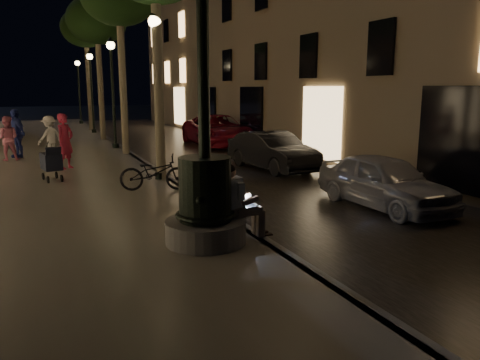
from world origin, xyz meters
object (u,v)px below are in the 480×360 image
pedestrian_white (50,136)px  car_front (384,181)px  pedestrian_red (65,141)px  bicycle (154,172)px  fountain_lamppost (205,185)px  stroller (51,162)px  lamp_curb_d (79,83)px  pedestrian_blue (16,133)px  lamp_curb_c (91,81)px  seated_man_laptop (238,199)px  tree_third (97,21)px  car_third (217,130)px  tree_far (85,29)px  car_second (272,151)px  lamp_curb_b (112,79)px  pedestrian_pink (7,138)px  lamp_curb_a (156,74)px

pedestrian_white → car_front: bearing=88.5°
pedestrian_red → bicycle: 4.89m
fountain_lamppost → stroller: size_ratio=4.62×
lamp_curb_d → pedestrian_blue: lamp_curb_d is taller
lamp_curb_c → seated_man_laptop: bearing=-90.2°
pedestrian_red → lamp_curb_c: bearing=34.0°
tree_third → pedestrian_red: tree_third is taller
car_third → pedestrian_blue: (-9.02, -2.01, 0.37)m
fountain_lamppost → tree_far: 24.57m
car_second → seated_man_laptop: bearing=-127.6°
fountain_lamppost → lamp_curb_b: fountain_lamppost is taller
lamp_curb_c → pedestrian_pink: 11.26m
lamp_curb_d → car_front: 29.15m
tree_third → pedestrian_blue: (-3.94, -5.51, -5.01)m
stroller → lamp_curb_c: bearing=68.4°
bicycle → lamp_curb_d: bearing=16.5°
pedestrian_blue → car_second: bearing=28.0°
stroller → pedestrian_pink: pedestrian_pink is taller
lamp_curb_b → seated_man_laptop: bearing=-90.4°
car_front → pedestrian_blue: size_ratio=2.03×
seated_man_laptop → tree_third: (0.09, 18.00, 5.22)m
pedestrian_pink → tree_third: bearing=-117.8°
pedestrian_pink → pedestrian_white: size_ratio=1.04×
lamp_curb_b → pedestrian_white: (-2.76, -1.74, -2.24)m
lamp_curb_a → car_front: bearing=-47.6°
seated_man_laptop → pedestrian_white: pedestrian_white is taller
pedestrian_red → tree_far: bearing=35.0°
stroller → pedestrian_white: pedestrian_white is taller
tree_third → lamp_curb_b: 4.94m
pedestrian_red → pedestrian_blue: size_ratio=0.98×
car_front → tree_third: bearing=102.9°
fountain_lamppost → tree_third: bearing=87.8°
pedestrian_white → lamp_curb_b: bearing=178.0°
pedestrian_white → tree_third: bearing=-149.9°
bicycle → lamp_curb_c: bearing=16.0°
pedestrian_red → bicycle: (1.88, -4.49, -0.44)m
bicycle → pedestrian_red: bearing=40.4°
tree_third → car_second: 12.95m
tree_far → stroller: (-3.00, -17.04, -5.67)m
lamp_curb_d → pedestrian_red: bearing=-96.5°
fountain_lamppost → stroller: 7.31m
lamp_curb_c → pedestrian_red: (-2.39, -12.98, -2.12)m
car_front → pedestrian_blue: pedestrian_blue is taller
stroller → bicycle: bearing=-55.8°
pedestrian_blue → bicycle: (3.43, -7.95, -0.46)m
seated_man_laptop → car_second: 8.33m
car_second → fountain_lamppost: bearing=-131.0°
lamp_curb_d → pedestrian_blue: size_ratio=2.58×
tree_third → stroller: 12.62m
lamp_curb_a → lamp_curb_d: size_ratio=1.00×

